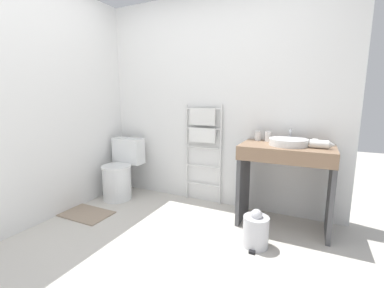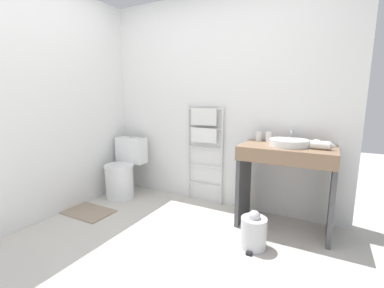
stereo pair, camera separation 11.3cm
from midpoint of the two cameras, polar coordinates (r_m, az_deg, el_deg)
ground_plane at (r=2.20m, az=-14.26°, el=-26.37°), size 12.00×12.00×0.00m
wall_back at (r=3.16m, az=3.81°, el=9.12°), size 3.04×0.12×2.49m
wall_side at (r=3.37m, az=-26.12°, el=8.19°), size 0.12×2.28×2.49m
toilet at (r=3.53m, az=-16.46°, el=-6.01°), size 0.42×0.53×0.78m
towel_radiator at (r=3.12m, az=1.36°, el=2.13°), size 0.48×0.06×1.22m
vanity_counter at (r=2.70m, az=18.83°, el=-6.16°), size 0.87×0.52×0.84m
sink_basin at (r=2.65m, az=19.47°, el=0.47°), size 0.36×0.36×0.07m
faucet at (r=2.83m, az=19.99°, el=2.14°), size 0.02×0.10×0.14m
cup_near_wall at (r=2.87m, az=13.35°, el=1.82°), size 0.06×0.06×0.10m
cup_near_edge at (r=2.83m, az=15.41°, el=1.64°), size 0.06×0.06×0.11m
hair_dryer at (r=2.61m, az=25.54°, el=0.01°), size 0.22×0.19×0.08m
trash_bin at (r=2.44m, az=12.64°, el=-18.24°), size 0.23×0.26×0.35m
bath_mat at (r=3.27m, az=-23.42°, el=-14.04°), size 0.56×0.36×0.01m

